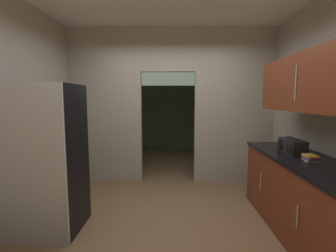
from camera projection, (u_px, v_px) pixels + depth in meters
ground at (170, 225)px, 3.00m from camera, size 20.00×20.00×0.00m
kitchen_overhead_slab at (170, 0)px, 3.16m from camera, size 4.11×7.24×0.06m
kitchen_partition at (172, 102)px, 4.44m from camera, size 3.71×0.12×2.79m
adjoining_room_shell at (171, 104)px, 6.50m from camera, size 3.71×3.04×2.79m
refrigerator at (44, 159)px, 2.82m from camera, size 0.81×0.72×1.71m
lower_cabinet_run at (305, 198)px, 2.72m from camera, size 0.67×2.15×0.89m
upper_cabinet_counterside at (313, 82)px, 2.57m from camera, size 0.36×1.93×0.63m
boombox at (292, 146)px, 2.96m from camera, size 0.19×0.40×0.20m
book_stack at (311, 158)px, 2.59m from camera, size 0.15×0.18×0.07m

